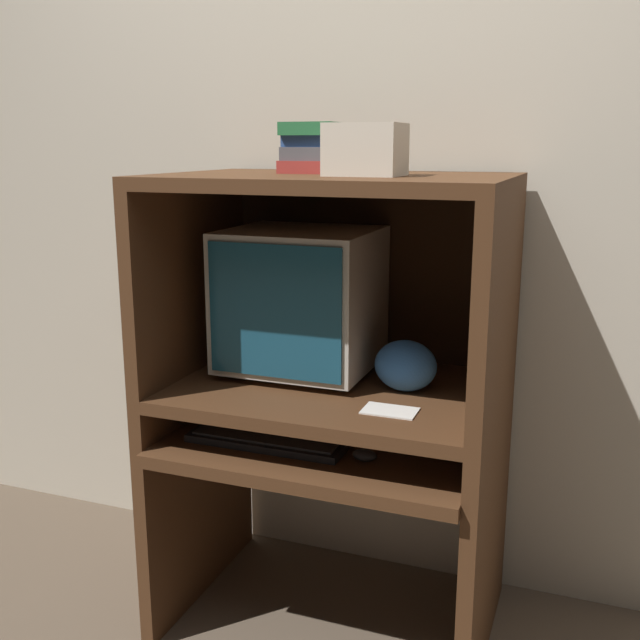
% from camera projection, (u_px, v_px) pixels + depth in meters
% --- Properties ---
extents(wall_back, '(6.00, 0.06, 2.60)m').
position_uv_depth(wall_back, '(375.00, 179.00, 2.35)').
color(wall_back, beige).
rests_on(wall_back, ground_plane).
extents(desk_base, '(0.94, 0.68, 0.60)m').
position_uv_depth(desk_base, '(327.00, 509.00, 2.17)').
color(desk_base, '#4C2D19').
rests_on(desk_base, ground_plane).
extents(desk_monitor_shelf, '(0.94, 0.65, 0.14)m').
position_uv_depth(desk_monitor_shelf, '(333.00, 395.00, 2.13)').
color(desk_monitor_shelf, '#4C2D19').
rests_on(desk_monitor_shelf, desk_base).
extents(hutch_upper, '(0.94, 0.65, 0.59)m').
position_uv_depth(hutch_upper, '(338.00, 246.00, 2.06)').
color(hutch_upper, '#4C2D19').
rests_on(hutch_upper, desk_monitor_shelf).
extents(crt_monitor, '(0.42, 0.39, 0.42)m').
position_uv_depth(crt_monitor, '(301.00, 299.00, 2.20)').
color(crt_monitor, beige).
rests_on(crt_monitor, desk_monitor_shelf).
extents(keyboard, '(0.44, 0.14, 0.03)m').
position_uv_depth(keyboard, '(268.00, 439.00, 2.06)').
color(keyboard, black).
rests_on(keyboard, desk_base).
extents(mouse, '(0.07, 0.05, 0.03)m').
position_uv_depth(mouse, '(365.00, 455.00, 1.95)').
color(mouse, '#28282B').
rests_on(mouse, desk_base).
extents(snack_bag, '(0.17, 0.13, 0.14)m').
position_uv_depth(snack_bag, '(406.00, 366.00, 2.05)').
color(snack_bag, '#336BB7').
rests_on(snack_bag, desk_monitor_shelf).
extents(book_stack, '(0.16, 0.12, 0.14)m').
position_uv_depth(book_stack, '(310.00, 148.00, 2.05)').
color(book_stack, maroon).
rests_on(book_stack, hutch_upper).
extents(paper_card, '(0.14, 0.09, 0.00)m').
position_uv_depth(paper_card, '(390.00, 411.00, 1.90)').
color(paper_card, white).
rests_on(paper_card, desk_monitor_shelf).
extents(storage_box, '(0.19, 0.16, 0.13)m').
position_uv_depth(storage_box, '(366.00, 150.00, 1.89)').
color(storage_box, beige).
rests_on(storage_box, hutch_upper).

